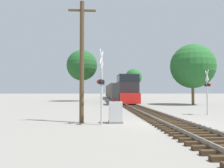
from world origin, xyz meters
TOP-DOWN VIEW (x-y plane):
  - ground_plane at (0.00, 0.00)m, footprint 400.00×400.00m
  - rail_track_bed at (0.00, -0.00)m, footprint 2.60×160.00m
  - freight_train at (0.00, 42.77)m, footprint 2.93×54.01m
  - crossing_signal_near at (-4.33, -0.36)m, footprint 0.51×1.01m
  - crossing_signal_far at (4.91, 4.54)m, footprint 0.49×1.01m
  - relay_cabinet at (-3.40, 0.29)m, footprint 0.91×0.68m
  - utility_pole at (-5.58, 0.65)m, footprint 1.80×0.29m
  - tree_far_right at (10.00, 18.75)m, footprint 6.76×6.76m
  - tree_mid_background at (-7.81, 32.03)m, footprint 6.37×6.37m
  - tree_deep_background at (6.35, 51.71)m, footprint 5.01×5.01m

SIDE VIEW (x-z plane):
  - ground_plane at x=0.00m, z-range 0.00..0.00m
  - rail_track_bed at x=0.00m, z-range -0.02..0.29m
  - relay_cabinet at x=-3.40m, z-range -0.01..1.35m
  - freight_train at x=0.00m, z-range -0.20..4.36m
  - crossing_signal_far at x=4.91m, z-range 0.42..4.29m
  - crossing_signal_near at x=-4.33m, z-range 0.25..4.82m
  - utility_pole at x=-5.58m, z-range 0.13..8.10m
  - tree_far_right at x=10.00m, z-range 1.26..10.55m
  - tree_deep_background at x=6.35m, z-range 1.91..10.81m
  - tree_mid_background at x=-7.81m, z-range 2.12..12.81m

